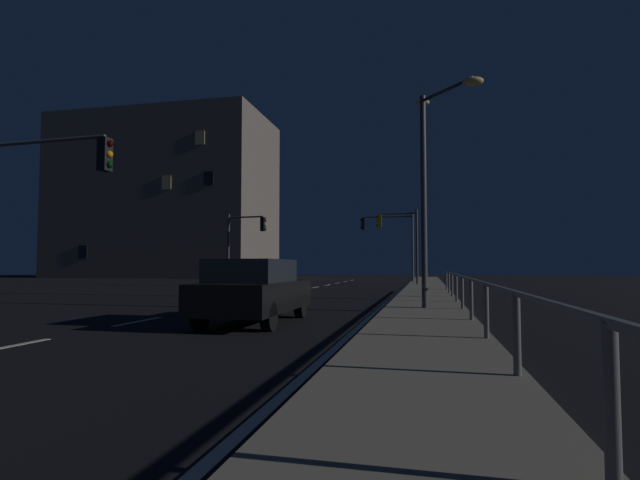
{
  "coord_description": "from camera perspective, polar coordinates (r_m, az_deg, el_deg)",
  "views": [
    {
      "loc": [
        7.14,
        -2.11,
        1.41
      ],
      "look_at": [
        1.04,
        25.69,
        2.92
      ],
      "focal_mm": 27.36,
      "sensor_mm": 36.0,
      "label": 1
    }
  ],
  "objects": [
    {
      "name": "street_lamp_mid_block",
      "position": [
        15.18,
        13.09,
        7.53
      ],
      "size": [
        1.73,
        1.87,
        6.56
      ],
      "color": "#38383D",
      "rests_on": "sidewalk_right"
    },
    {
      "name": "traffic_light_near_left",
      "position": [
        16.79,
        -30.23,
        5.61
      ],
      "size": [
        4.75,
        0.47,
        5.35
      ],
      "color": "#38383D",
      "rests_on": "ground"
    },
    {
      "name": "barrier_fence",
      "position": [
        13.61,
        16.72,
        -5.15
      ],
      "size": [
        0.09,
        27.01,
        0.98
      ],
      "color": "#59595E",
      "rests_on": "sidewalk_right"
    },
    {
      "name": "ground_plane",
      "position": [
        20.92,
        -7.68,
        -6.88
      ],
      "size": [
        112.0,
        112.0,
        0.0
      ],
      "primitive_type": "plane",
      "color": "black",
      "rests_on": "ground"
    },
    {
      "name": "sidewalk_right",
      "position": [
        19.65,
        12.25,
        -6.88
      ],
      "size": [
        2.46,
        77.0,
        0.14
      ],
      "primitive_type": "cube",
      "color": "gray",
      "rests_on": "ground"
    },
    {
      "name": "lane_edge_line",
      "position": [
        24.7,
        8.83,
        -6.26
      ],
      "size": [
        0.14,
        53.0,
        0.01
      ],
      "color": "silver",
      "rests_on": "ground"
    },
    {
      "name": "traffic_light_overhead_east",
      "position": [
        39.53,
        8.15,
        0.77
      ],
      "size": [
        4.27,
        0.34,
        5.47
      ],
      "color": "#4C4C51",
      "rests_on": "sidewalk_right"
    },
    {
      "name": "street_lamp_corner",
      "position": [
        20.76,
        11.95,
        6.57
      ],
      "size": [
        0.56,
        1.59,
        7.98
      ],
      "color": "#4C4C51",
      "rests_on": "sidewalk_right"
    },
    {
      "name": "traffic_light_near_right",
      "position": [
        34.88,
        9.26,
        0.88
      ],
      "size": [
        2.93,
        0.35,
        5.22
      ],
      "color": "#38383D",
      "rests_on": "sidewalk_right"
    },
    {
      "name": "building_distant",
      "position": [
        64.35,
        -17.49,
        4.63
      ],
      "size": [
        25.31,
        13.73,
        19.68
      ],
      "color": "#6B6056",
      "rests_on": "ground"
    },
    {
      "name": "car",
      "position": [
        12.19,
        -7.66,
        -5.79
      ],
      "size": [
        1.87,
        4.42,
        1.57
      ],
      "color": "black",
      "rests_on": "ground"
    },
    {
      "name": "lane_markings_center",
      "position": [
        24.23,
        -4.82,
        -6.35
      ],
      "size": [
        0.14,
        50.0,
        0.01
      ],
      "color": "silver",
      "rests_on": "ground"
    },
    {
      "name": "traffic_light_mid_left",
      "position": [
        33.85,
        -8.78,
        0.52
      ],
      "size": [
        2.93,
        0.51,
        5.01
      ],
      "color": "#38383D",
      "rests_on": "ground"
    }
  ]
}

